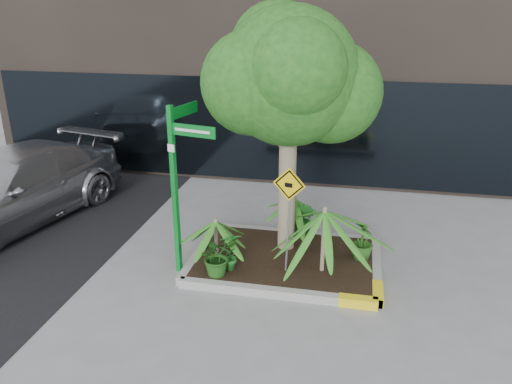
% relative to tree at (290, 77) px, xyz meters
% --- Properties ---
extents(ground, '(80.00, 80.00, 0.00)m').
position_rel_tree_xyz_m(ground, '(-0.14, -0.72, -3.27)').
color(ground, gray).
rests_on(ground, ground).
extents(planter, '(3.35, 2.36, 0.15)m').
position_rel_tree_xyz_m(planter, '(0.09, -0.44, -3.17)').
color(planter, '#9E9E99').
rests_on(planter, ground).
extents(tree, '(2.98, 2.65, 4.48)m').
position_rel_tree_xyz_m(tree, '(0.00, 0.00, 0.00)').
color(tree, gray).
rests_on(tree, ground).
extents(palm_front, '(1.31, 1.31, 1.46)m').
position_rel_tree_xyz_m(palm_front, '(0.73, -0.77, -2.03)').
color(palm_front, gray).
rests_on(palm_front, ground).
extents(palm_left, '(0.88, 0.88, 0.98)m').
position_rel_tree_xyz_m(palm_left, '(-1.12, -0.75, -2.39)').
color(palm_left, gray).
rests_on(palm_left, ground).
extents(palm_back, '(0.90, 0.90, 1.00)m').
position_rel_tree_xyz_m(palm_back, '(0.10, 0.48, -2.37)').
color(palm_back, gray).
rests_on(palm_back, ground).
extents(parked_car, '(3.34, 5.63, 1.53)m').
position_rel_tree_xyz_m(parked_car, '(-5.88, 0.25, -2.50)').
color(parked_car, '#A4A4A8').
rests_on(parked_car, ground).
extents(shrub_a, '(0.86, 0.86, 0.68)m').
position_rel_tree_xyz_m(shrub_a, '(-0.97, -1.25, -2.78)').
color(shrub_a, '#1E4F16').
rests_on(shrub_a, planter).
extents(shrub_b, '(0.48, 0.48, 0.69)m').
position_rel_tree_xyz_m(shrub_b, '(1.38, -0.22, -2.77)').
color(shrub_b, '#295C1B').
rests_on(shrub_b, planter).
extents(shrub_c, '(0.51, 0.51, 0.72)m').
position_rel_tree_xyz_m(shrub_c, '(-0.79, -1.05, -2.76)').
color(shrub_c, '#237226').
rests_on(shrub_c, planter).
extents(shrub_d, '(0.58, 0.58, 0.75)m').
position_rel_tree_xyz_m(shrub_d, '(0.29, 0.43, -2.74)').
color(shrub_d, '#1B601D').
rests_on(shrub_d, planter).
extents(street_sign_post, '(0.85, 0.98, 2.92)m').
position_rel_tree_xyz_m(street_sign_post, '(-1.66, -0.98, -1.46)').
color(street_sign_post, '#0B8127').
rests_on(street_sign_post, ground).
extents(cattle_sign, '(0.55, 0.19, 1.82)m').
position_rel_tree_xyz_m(cattle_sign, '(0.15, -0.84, -1.89)').
color(cattle_sign, slate).
rests_on(cattle_sign, ground).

